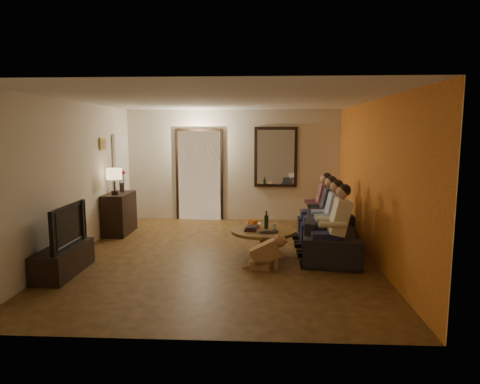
{
  "coord_description": "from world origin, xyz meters",
  "views": [
    {
      "loc": [
        0.67,
        -7.04,
        2.1
      ],
      "look_at": [
        0.3,
        0.3,
        1.05
      ],
      "focal_mm": 32.0,
      "sensor_mm": 36.0,
      "label": 1
    }
  ],
  "objects_px": {
    "tv": "(62,226)",
    "wine_bottle": "(266,219)",
    "person_c": "(324,214)",
    "bowl": "(253,225)",
    "person_d": "(320,209)",
    "coffee_table": "(263,243)",
    "sofa": "(332,233)",
    "person_a": "(335,230)",
    "tv_stand": "(64,260)",
    "dresser": "(119,213)",
    "person_b": "(329,221)",
    "table_lamp": "(114,181)",
    "dog": "(265,251)",
    "laptop": "(270,233)"
  },
  "relations": [
    {
      "from": "dog",
      "to": "coffee_table",
      "type": "distance_m",
      "value": 0.73
    },
    {
      "from": "tv_stand",
      "to": "person_d",
      "type": "height_order",
      "value": "person_d"
    },
    {
      "from": "tv_stand",
      "to": "dog",
      "type": "relative_size",
      "value": 2.19
    },
    {
      "from": "table_lamp",
      "to": "person_b",
      "type": "height_order",
      "value": "table_lamp"
    },
    {
      "from": "tv_stand",
      "to": "wine_bottle",
      "type": "distance_m",
      "value": 3.26
    },
    {
      "from": "coffee_table",
      "to": "laptop",
      "type": "relative_size",
      "value": 3.32
    },
    {
      "from": "person_c",
      "to": "laptop",
      "type": "bearing_deg",
      "value": -138.19
    },
    {
      "from": "tv",
      "to": "person_d",
      "type": "height_order",
      "value": "person_d"
    },
    {
      "from": "tv_stand",
      "to": "bowl",
      "type": "relative_size",
      "value": 4.73
    },
    {
      "from": "tv",
      "to": "bowl",
      "type": "distance_m",
      "value": 3.08
    },
    {
      "from": "dresser",
      "to": "wine_bottle",
      "type": "relative_size",
      "value": 3.05
    },
    {
      "from": "coffee_table",
      "to": "bowl",
      "type": "relative_size",
      "value": 4.22
    },
    {
      "from": "person_b",
      "to": "person_c",
      "type": "xyz_separation_m",
      "value": [
        0.0,
        0.6,
        0.0
      ]
    },
    {
      "from": "bowl",
      "to": "table_lamp",
      "type": "bearing_deg",
      "value": 160.05
    },
    {
      "from": "person_b",
      "to": "coffee_table",
      "type": "xyz_separation_m",
      "value": [
        -1.1,
        -0.02,
        -0.38
      ]
    },
    {
      "from": "person_a",
      "to": "bowl",
      "type": "distance_m",
      "value": 1.52
    },
    {
      "from": "dresser",
      "to": "table_lamp",
      "type": "xyz_separation_m",
      "value": [
        0.0,
        -0.22,
        0.69
      ]
    },
    {
      "from": "table_lamp",
      "to": "wine_bottle",
      "type": "xyz_separation_m",
      "value": [
        3.01,
        -1.13,
        -0.51
      ]
    },
    {
      "from": "person_b",
      "to": "table_lamp",
      "type": "bearing_deg",
      "value": 163.4
    },
    {
      "from": "person_a",
      "to": "bowl",
      "type": "xyz_separation_m",
      "value": [
        -1.28,
        0.8,
        -0.12
      ]
    },
    {
      "from": "table_lamp",
      "to": "person_b",
      "type": "distance_m",
      "value": 4.27
    },
    {
      "from": "tv",
      "to": "coffee_table",
      "type": "relative_size",
      "value": 0.99
    },
    {
      "from": "dresser",
      "to": "person_b",
      "type": "bearing_deg",
      "value": -19.4
    },
    {
      "from": "sofa",
      "to": "person_b",
      "type": "height_order",
      "value": "person_b"
    },
    {
      "from": "person_a",
      "to": "person_c",
      "type": "bearing_deg",
      "value": 90.0
    },
    {
      "from": "dresser",
      "to": "bowl",
      "type": "height_order",
      "value": "dresser"
    },
    {
      "from": "tv",
      "to": "person_c",
      "type": "height_order",
      "value": "person_c"
    },
    {
      "from": "person_b",
      "to": "dog",
      "type": "relative_size",
      "value": 2.14
    },
    {
      "from": "person_c",
      "to": "person_d",
      "type": "bearing_deg",
      "value": 90.0
    },
    {
      "from": "table_lamp",
      "to": "person_b",
      "type": "relative_size",
      "value": 0.45
    },
    {
      "from": "person_c",
      "to": "bowl",
      "type": "relative_size",
      "value": 4.63
    },
    {
      "from": "dresser",
      "to": "person_a",
      "type": "height_order",
      "value": "person_a"
    },
    {
      "from": "tv_stand",
      "to": "dog",
      "type": "height_order",
      "value": "dog"
    },
    {
      "from": "tv_stand",
      "to": "dresser",
      "type": "bearing_deg",
      "value": 90.0
    },
    {
      "from": "tv_stand",
      "to": "person_c",
      "type": "relative_size",
      "value": 1.02
    },
    {
      "from": "person_d",
      "to": "coffee_table",
      "type": "distance_m",
      "value": 1.69
    },
    {
      "from": "person_c",
      "to": "table_lamp",
      "type": "bearing_deg",
      "value": 171.44
    },
    {
      "from": "tv",
      "to": "wine_bottle",
      "type": "height_order",
      "value": "tv"
    },
    {
      "from": "tv",
      "to": "laptop",
      "type": "height_order",
      "value": "tv"
    },
    {
      "from": "tv_stand",
      "to": "person_b",
      "type": "bearing_deg",
      "value": 15.19
    },
    {
      "from": "person_a",
      "to": "person_d",
      "type": "xyz_separation_m",
      "value": [
        0.0,
        1.8,
        0.0
      ]
    },
    {
      "from": "sofa",
      "to": "table_lamp",
      "type": "bearing_deg",
      "value": 85.91
    },
    {
      "from": "table_lamp",
      "to": "tv",
      "type": "xyz_separation_m",
      "value": [
        0.0,
        -2.31,
        -0.39
      ]
    },
    {
      "from": "tv_stand",
      "to": "table_lamp",
      "type": "bearing_deg",
      "value": 90.0
    },
    {
      "from": "tv",
      "to": "laptop",
      "type": "xyz_separation_m",
      "value": [
        3.06,
        0.81,
        -0.26
      ]
    },
    {
      "from": "person_a",
      "to": "wine_bottle",
      "type": "xyz_separation_m",
      "value": [
        -1.05,
        0.68,
        0.01
      ]
    },
    {
      "from": "sofa",
      "to": "bowl",
      "type": "distance_m",
      "value": 1.39
    },
    {
      "from": "person_c",
      "to": "bowl",
      "type": "bearing_deg",
      "value": -162.79
    },
    {
      "from": "tv_stand",
      "to": "person_b",
      "type": "height_order",
      "value": "person_b"
    },
    {
      "from": "sofa",
      "to": "person_d",
      "type": "xyz_separation_m",
      "value": [
        -0.1,
        0.9,
        0.26
      ]
    }
  ]
}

